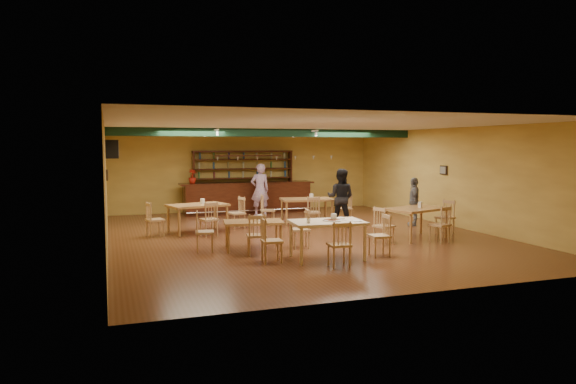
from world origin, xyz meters
name	(u,v)px	position (x,y,z in m)	size (l,w,h in m)	color
floor	(300,235)	(0.00, 0.00, 0.00)	(12.00, 12.00, 0.00)	#5C321A
ceiling_beam	(270,133)	(0.00, 2.80, 2.87)	(10.00, 0.30, 0.25)	black
track_rail_left	(210,131)	(-1.80, 3.40, 2.94)	(0.05, 2.50, 0.05)	white
track_rail_right	(304,132)	(1.40, 3.40, 2.94)	(0.05, 2.50, 0.05)	white
ac_unit	(112,149)	(-4.80, 4.20, 2.35)	(0.34, 0.70, 0.48)	white
picture_left	(107,175)	(-4.97, 1.00, 1.70)	(0.04, 0.34, 0.28)	black
picture_right	(444,170)	(4.97, 0.50, 1.70)	(0.04, 0.34, 0.28)	black
bar_counter	(248,198)	(-0.13, 5.15, 0.56)	(4.90, 0.85, 1.13)	black
back_bar_hutch	(243,181)	(-0.13, 5.78, 1.14)	(3.79, 0.40, 2.28)	black
poinsettia	(192,176)	(-2.14, 5.15, 1.38)	(0.29, 0.29, 0.51)	#AA1C0F
dining_table_a	(198,218)	(-2.56, 1.44, 0.40)	(1.60, 0.96, 0.80)	olive
dining_table_b	(307,211)	(0.96, 1.97, 0.40)	(1.60, 0.96, 0.80)	olive
dining_table_c	(253,235)	(-1.73, -1.53, 0.34)	(1.37, 0.82, 0.69)	olive
dining_table_d	(416,223)	(2.75, -1.47, 0.41)	(1.64, 0.98, 0.82)	olive
near_table	(327,240)	(-0.49, -3.05, 0.42)	(1.56, 1.00, 0.83)	beige
pizza_tray	(332,220)	(-0.38, -3.05, 0.84)	(0.40, 0.40, 0.01)	silver
parmesan_shaker	(308,221)	(-1.00, -3.21, 0.89)	(0.07, 0.07, 0.11)	#EAE5C6
napkin_stack	(339,218)	(-0.10, -2.82, 0.85)	(0.20, 0.15, 0.03)	white
pizza_server	(338,219)	(-0.22, -2.99, 0.85)	(0.32, 0.09, 0.00)	silver
side_plate	(357,221)	(0.12, -3.27, 0.84)	(0.22, 0.22, 0.01)	white
patron_bar	(260,190)	(0.10, 4.33, 0.92)	(0.67, 0.44, 1.83)	#944EAA
patron_right_a	(341,198)	(1.76, 1.17, 0.88)	(0.85, 0.67, 1.76)	black
patron_right_b	(414,202)	(3.95, 0.53, 0.74)	(0.87, 0.36, 1.49)	slate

